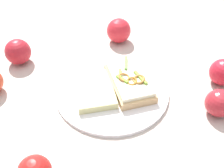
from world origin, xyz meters
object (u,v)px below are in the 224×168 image
Objects in this scene: apple_5 at (223,72)px; apple_0 at (119,31)px; apple_4 at (18,52)px; apple_3 at (219,103)px; bread_slice_side at (94,90)px; sandwich at (129,81)px; plate at (112,91)px.

apple_0 is at bearing 59.71° from apple_5.
apple_3 is at bearing -104.46° from apple_4.
bread_slice_side is at bearing 171.72° from apple_0.
sandwich is 2.78× the size of apple_3.
apple_4 reaches higher than sandwich.
apple_3 is (-0.03, -0.32, 0.02)m from bread_slice_side.
plate is at bearing -108.82° from apple_4.
bread_slice_side is 2.02× the size of apple_3.
apple_0 is 0.34m from apple_4.
apple_0 is at bearing 169.95° from sandwich.
sandwich is 0.10m from bread_slice_side.
apple_0 is 0.42m from apple_3.
apple_0 is at bearing 42.69° from apple_3.
bread_slice_side is at bearing 112.41° from plate.
plate is at bearing -90.22° from sandwich.
plate is 4.43× the size of apple_3.
plate is 0.26m from apple_0.
apple_0 reaches higher than apple_3.
apple_4 is (0.10, 0.31, 0.03)m from plate.
apple_4 is (0.09, 0.35, 0.01)m from sandwich.
apple_5 is (0.08, -0.31, 0.03)m from plate.
bread_slice_side reaches higher than plate.
sandwich is at bearing -103.57° from apple_4.
sandwich is 2.59× the size of apple_5.
plate is at bearing 94.25° from bread_slice_side.
plate is 0.32m from apple_5.
apple_4 reaches higher than apple_5.
apple_5 is (0.10, -0.36, 0.02)m from bread_slice_side.
bread_slice_side is 1.72× the size of apple_0.
sandwich is at bearing -167.63° from apple_0.
apple_0 reaches higher than bread_slice_side.
apple_0 reaches higher than plate.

